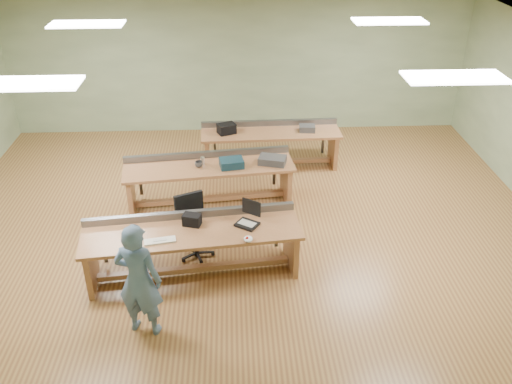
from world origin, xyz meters
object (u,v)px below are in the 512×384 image
person (139,280)px  task_chair (195,234)px  mug (199,164)px  parts_bin_grey (272,160)px  laptop_base (247,224)px  workbench_front (193,241)px  parts_bin_teal (232,163)px  workbench_mid (209,175)px  camera_bag (192,220)px  drinks_can (203,161)px  workbench_back (271,140)px

person → task_chair: size_ratio=1.62×
mug → parts_bin_grey: bearing=3.5°
laptop_base → mug: mug is taller
workbench_front → parts_bin_teal: 2.02m
person → mug: size_ratio=11.89×
workbench_mid → task_chair: (-0.19, -1.54, -0.20)m
task_chair → mug: size_ratio=7.35×
workbench_mid → mug: size_ratio=22.29×
camera_bag → parts_bin_grey: (1.28, 1.88, -0.02)m
workbench_mid → parts_bin_teal: size_ratio=7.55×
camera_bag → mug: (0.01, 1.80, -0.03)m
person → parts_bin_grey: size_ratio=3.46×
workbench_front → workbench_mid: (0.18, 2.00, -0.00)m
laptop_base → camera_bag: (-0.78, 0.05, 0.07)m
laptop_base → parts_bin_teal: (-0.21, 1.83, 0.05)m
drinks_can → workbench_mid: bearing=-21.1°
mug → workbench_back: bearing=47.8°
task_chair → parts_bin_grey: size_ratio=2.14×
laptop_base → task_chair: size_ratio=0.31×
workbench_mid → workbench_back: 1.83m
laptop_base → person: bearing=-104.2°
task_chair → mug: task_chair is taller
drinks_can → camera_bag: bearing=-92.2°
mug → laptop_base: bearing=-67.5°
laptop_base → drinks_can: size_ratio=2.32×
workbench_mid → laptop_base: workbench_mid is taller
person → task_chair: (0.57, 1.59, -0.44)m
drinks_can → workbench_back: bearing=46.9°
workbench_front → drinks_can: size_ratio=24.11×
camera_bag → drinks_can: bearing=103.9°
parts_bin_teal → parts_bin_grey: size_ratio=0.86×
laptop_base → camera_bag: camera_bag is taller
workbench_front → workbench_mid: size_ratio=1.05×
workbench_back → task_chair: size_ratio=2.77×
parts_bin_grey → mug: 1.27m
workbench_mid → workbench_back: bearing=43.9°
workbench_mid → task_chair: 1.57m
workbench_front → camera_bag: size_ratio=12.56×
workbench_back → task_chair: task_chair is taller
workbench_front → workbench_back: 3.66m
mug → task_chair: bearing=-90.8°
laptop_base → camera_bag: bearing=-149.8°
laptop_base → workbench_front: bearing=-140.4°
workbench_mid → workbench_back: same height
person → parts_bin_teal: (1.14, 3.05, 0.02)m
person → drinks_can: person is taller
workbench_back → mug: 2.01m
workbench_front → parts_bin_grey: (1.28, 2.01, 0.25)m
person → laptop_base: size_ratio=5.30×
workbench_back → mug: bearing=-133.8°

